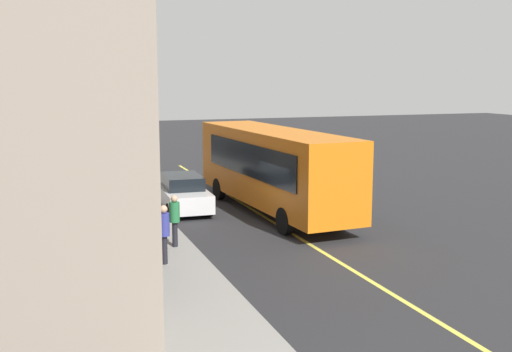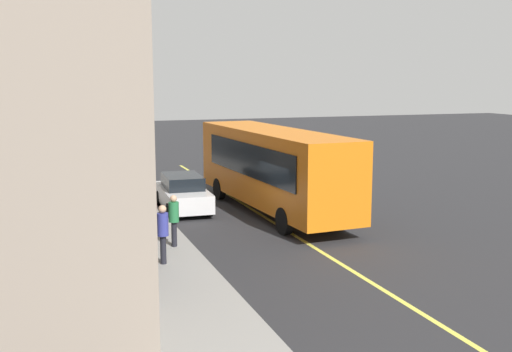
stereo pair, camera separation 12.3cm
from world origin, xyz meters
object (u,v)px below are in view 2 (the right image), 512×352
at_px(pedestrian_near_storefront, 174,216).
at_px(car_white, 183,193).
at_px(traffic_light, 135,150).
at_px(pedestrian_at_corner, 163,229).
at_px(bus, 272,166).

bearing_deg(pedestrian_near_storefront, car_white, -15.45).
relative_size(traffic_light, pedestrian_near_storefront, 1.86).
xyz_separation_m(traffic_light, pedestrian_at_corner, (-9.24, 0.58, -1.31)).
xyz_separation_m(bus, pedestrian_near_storefront, (-4.38, 5.13, -0.80)).
xyz_separation_m(bus, traffic_light, (3.09, 5.25, 0.55)).
bearing_deg(pedestrian_near_storefront, traffic_light, 0.92).
relative_size(car_white, pedestrian_at_corner, 2.45).
bearing_deg(bus, pedestrian_near_storefront, 130.50).
distance_m(traffic_light, car_white, 2.92).
bearing_deg(pedestrian_at_corner, bus, -43.52).
relative_size(bus, pedestrian_at_corner, 6.31).
height_order(bus, car_white, bus).
xyz_separation_m(bus, pedestrian_at_corner, (-6.14, 5.83, -0.76)).
distance_m(bus, traffic_light, 6.12).
bearing_deg(car_white, pedestrian_at_corner, 163.10).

